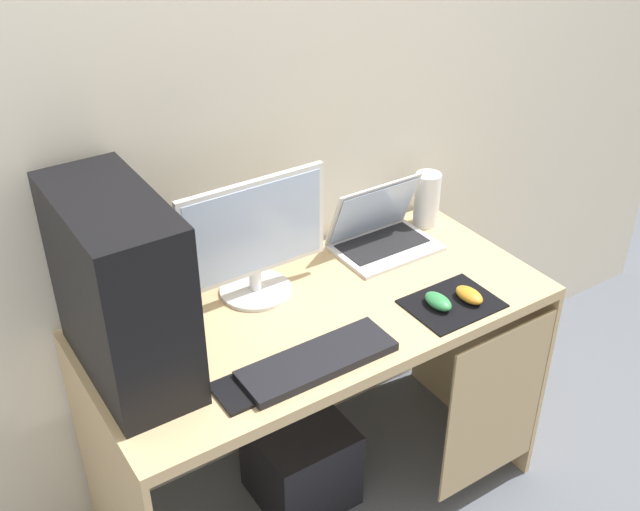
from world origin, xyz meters
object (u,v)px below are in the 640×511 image
laptop (381,234)px  subwoofer (301,461)px  pc_tower (120,289)px  keyboard (318,361)px  mouse_right (469,295)px  monitor (254,240)px  cell_phone (231,395)px  mouse_left (438,301)px  speaker (427,199)px

laptop → subwoofer: size_ratio=1.07×
pc_tower → laptop: 0.92m
keyboard → mouse_right: 0.52m
monitor → mouse_right: bearing=-37.3°
mouse_right → pc_tower: bearing=164.5°
pc_tower → cell_phone: 0.37m
keyboard → mouse_left: size_ratio=4.38×
pc_tower → subwoofer: bearing=-0.7°
monitor → speaker: (0.68, 0.05, -0.09)m
pc_tower → keyboard: bearing=-32.0°
keyboard → mouse_right: bearing=-0.6°
laptop → mouse_left: size_ratio=3.33×
monitor → speaker: 0.69m
speaker → keyboard: speaker is taller
monitor → mouse_right: size_ratio=4.72×
cell_phone → speaker: bearing=22.9°
keyboard → mouse_right: (0.52, -0.01, 0.01)m
speaker → mouse_right: (-0.19, -0.42, -0.07)m
pc_tower → keyboard: 0.53m
laptop → subwoofer: laptop is taller
cell_phone → subwoofer: size_ratio=0.43×
mouse_right → cell_phone: mouse_right is taller
monitor → laptop: bearing=1.8°
monitor → mouse_left: bearing=-41.4°
monitor → laptop: (0.46, 0.01, -0.13)m
keyboard → subwoofer: 0.69m
pc_tower → mouse_right: (0.92, -0.26, -0.22)m
laptop → speaker: laptop is taller
mouse_right → subwoofer: bearing=149.6°
mouse_left → cell_phone: mouse_left is taller
pc_tower → mouse_right: 0.98m
mouse_right → cell_phone: bearing=178.6°
subwoofer → speaker: bearing=15.5°
mouse_right → cell_phone: (-0.76, 0.02, -0.02)m
pc_tower → mouse_left: (0.82, -0.23, -0.22)m
monitor → keyboard: bearing=-94.4°
cell_phone → laptop: bearing=26.6°
speaker → cell_phone: bearing=-157.1°
monitor → laptop: size_ratio=1.42×
mouse_left → mouse_right: (0.09, -0.03, 0.00)m
pc_tower → mouse_right: size_ratio=5.07×
pc_tower → keyboard: size_ratio=1.16×
laptop → mouse_left: 0.37m
keyboard → mouse_right: mouse_right is taller
laptop → mouse_right: 0.39m
keyboard → mouse_right: size_ratio=4.38×
monitor → mouse_left: size_ratio=4.72×
cell_phone → subwoofer: cell_phone is taller
mouse_left → subwoofer: (-0.33, 0.22, -0.65)m
mouse_right → speaker: bearing=65.8°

